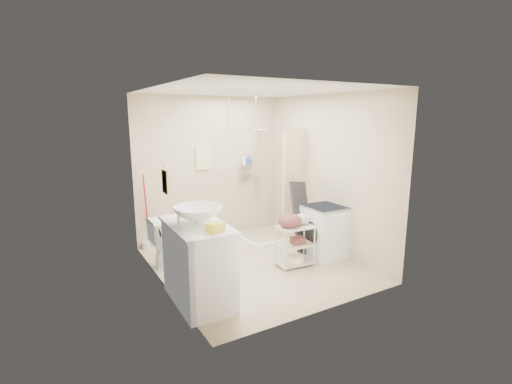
% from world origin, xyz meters
% --- Properties ---
extents(floor, '(3.20, 3.20, 0.00)m').
position_xyz_m(floor, '(0.00, 0.00, 0.00)').
color(floor, '#BFB08F').
rests_on(floor, ground).
extents(ceiling, '(2.80, 3.20, 0.04)m').
position_xyz_m(ceiling, '(0.00, 0.00, 2.60)').
color(ceiling, silver).
rests_on(ceiling, ground).
extents(wall_back, '(2.80, 0.04, 2.60)m').
position_xyz_m(wall_back, '(0.00, 1.60, 1.30)').
color(wall_back, beige).
rests_on(wall_back, ground).
extents(wall_front, '(2.80, 0.04, 2.60)m').
position_xyz_m(wall_front, '(0.00, -1.60, 1.30)').
color(wall_front, beige).
rests_on(wall_front, ground).
extents(wall_left, '(0.04, 3.20, 2.60)m').
position_xyz_m(wall_left, '(-1.40, 0.00, 1.30)').
color(wall_left, beige).
rests_on(wall_left, ground).
extents(wall_right, '(0.04, 3.20, 2.60)m').
position_xyz_m(wall_right, '(1.40, 0.00, 1.30)').
color(wall_right, beige).
rests_on(wall_right, ground).
extents(vanity, '(0.66, 1.14, 0.99)m').
position_xyz_m(vanity, '(-1.16, -0.65, 0.50)').
color(vanity, white).
rests_on(vanity, ground).
extents(sink, '(0.71, 0.71, 0.20)m').
position_xyz_m(sink, '(-1.13, -0.61, 1.09)').
color(sink, white).
rests_on(sink, vanity).
extents(counter_basket, '(0.22, 0.19, 0.10)m').
position_xyz_m(counter_basket, '(-1.09, -1.03, 1.04)').
color(counter_basket, yellow).
rests_on(counter_basket, vanity).
extents(floor_basket, '(0.29, 0.26, 0.13)m').
position_xyz_m(floor_basket, '(-0.91, -0.93, 0.06)').
color(floor_basket, yellow).
rests_on(floor_basket, ground).
extents(toilet, '(0.74, 0.42, 0.76)m').
position_xyz_m(toilet, '(-1.04, 0.61, 0.38)').
color(toilet, silver).
rests_on(toilet, ground).
extents(mop, '(0.15, 0.15, 1.30)m').
position_xyz_m(mop, '(-1.27, 1.53, 0.65)').
color(mop, '#A8121F').
rests_on(mop, ground).
extents(potted_plant_a, '(0.20, 0.17, 0.31)m').
position_xyz_m(potted_plant_a, '(0.01, 1.46, 0.16)').
color(potted_plant_a, '#9C5935').
rests_on(potted_plant_a, ground).
extents(potted_plant_b, '(0.23, 0.23, 0.33)m').
position_xyz_m(potted_plant_b, '(0.08, 1.43, 0.17)').
color(potted_plant_b, brown).
rests_on(potted_plant_b, ground).
extents(hanging_towel, '(0.28, 0.03, 0.42)m').
position_xyz_m(hanging_towel, '(-0.15, 1.58, 1.50)').
color(hanging_towel, beige).
rests_on(hanging_towel, wall_back).
extents(towel_ring, '(0.04, 0.22, 0.34)m').
position_xyz_m(towel_ring, '(-1.38, -0.20, 1.47)').
color(towel_ring, '#D8C289').
rests_on(towel_ring, wall_left).
extents(tp_holder, '(0.08, 0.12, 0.14)m').
position_xyz_m(tp_holder, '(-1.36, 0.05, 0.72)').
color(tp_holder, white).
rests_on(tp_holder, wall_left).
extents(shower, '(1.10, 1.10, 2.10)m').
position_xyz_m(shower, '(0.85, 1.05, 1.05)').
color(shower, white).
rests_on(shower, ground).
extents(shampoo_bottle_a, '(0.10, 0.10, 0.21)m').
position_xyz_m(shampoo_bottle_a, '(0.65, 1.52, 1.43)').
color(shampoo_bottle_a, silver).
rests_on(shampoo_bottle_a, shower).
extents(shampoo_bottle_b, '(0.11, 0.11, 0.19)m').
position_xyz_m(shampoo_bottle_b, '(0.75, 1.51, 1.42)').
color(shampoo_bottle_b, '#315194').
rests_on(shampoo_bottle_b, shower).
extents(washing_machine, '(0.60, 0.62, 0.84)m').
position_xyz_m(washing_machine, '(1.14, -0.28, 0.42)').
color(washing_machine, silver).
rests_on(washing_machine, ground).
extents(laundry_rack, '(0.57, 0.36, 0.75)m').
position_xyz_m(laundry_rack, '(0.52, -0.34, 0.38)').
color(laundry_rack, beige).
rests_on(laundry_rack, ground).
extents(ironing_board, '(0.36, 0.17, 1.24)m').
position_xyz_m(ironing_board, '(0.89, 0.01, 0.62)').
color(ironing_board, black).
rests_on(ironing_board, ground).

